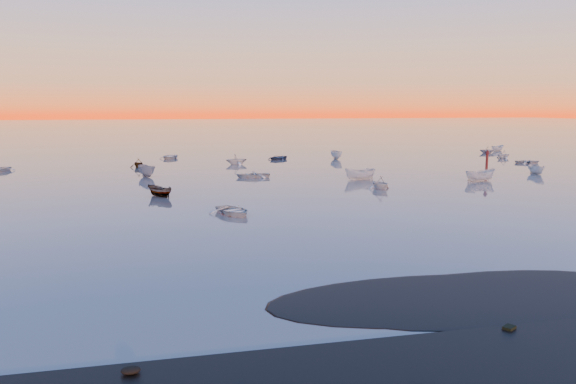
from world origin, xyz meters
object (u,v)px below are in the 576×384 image
object	(u,v)px
boat_near_left	(233,214)
channel_marker	(487,164)
boat_near_right	(380,189)
boat_near_center	(480,181)

from	to	relation	value
boat_near_left	channel_marker	distance (m)	43.60
boat_near_right	boat_near_center	bearing A→B (deg)	-179.48
channel_marker	boat_near_right	bearing A→B (deg)	-153.12
boat_near_center	channel_marker	xyz separation A→B (m)	(5.11, 6.63, 1.36)
boat_near_center	boat_near_right	bearing A→B (deg)	98.61
boat_near_left	boat_near_right	distance (m)	21.41
boat_near_left	boat_near_center	distance (m)	36.03
boat_near_right	channel_marker	bearing A→B (deg)	-165.65
boat_near_center	boat_near_right	world-z (taller)	boat_near_center
boat_near_right	boat_near_left	bearing A→B (deg)	19.29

